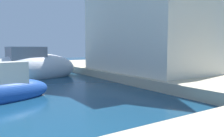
{
  "coord_description": "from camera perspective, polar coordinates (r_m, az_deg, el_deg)",
  "views": [
    {
      "loc": [
        2.65,
        -5.31,
        2.06
      ],
      "look_at": [
        11.28,
        8.17,
        0.59
      ],
      "focal_mm": 35.44,
      "sensor_mm": 36.0,
      "label": 1
    }
  ],
  "objects": [
    {
      "name": "quay_promenade",
      "position": [
        5.51,
        -13.64,
        -14.03
      ],
      "size": [
        44.0,
        32.0,
        0.5
      ],
      "color": "beige",
      "rests_on": "ground"
    },
    {
      "name": "waterfront_building_main",
      "position": [
        15.82,
        9.08,
        14.82
      ],
      "size": [
        5.51,
        9.26,
        8.31
      ],
      "color": "silver",
      "rests_on": "quay_promenade"
    },
    {
      "name": "moored_boat_3",
      "position": [
        16.18,
        -19.6,
        0.15
      ],
      "size": [
        6.32,
        3.16,
        2.65
      ],
      "rotation": [
        0.0,
        0.0,
        0.12
      ],
      "color": "white",
      "rests_on": "ground"
    },
    {
      "name": "moored_boat_6",
      "position": [
        9.61,
        -26.33,
        -5.13
      ],
      "size": [
        4.13,
        2.27,
        1.77
      ],
      "rotation": [
        0.0,
        0.0,
        3.42
      ],
      "color": "#1E479E",
      "rests_on": "ground"
    }
  ]
}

